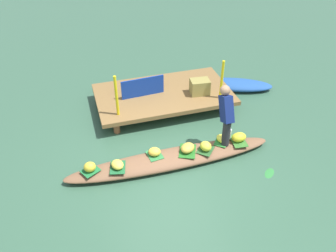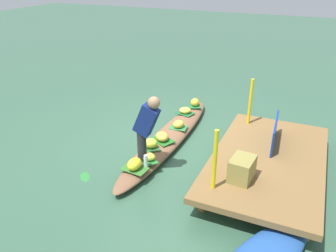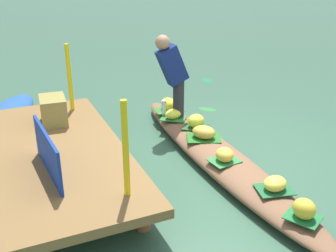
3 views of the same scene
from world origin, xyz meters
name	(u,v)px [view 3 (image 3 of 3)]	position (x,y,z in m)	size (l,w,h in m)	color
canal_water	(217,164)	(0.00, 0.00, 0.00)	(40.00, 40.00, 0.00)	#355C45
dock_platform	(43,157)	(0.44, 2.03, 0.32)	(3.20, 1.80, 0.38)	brown
vendor_boat	(217,156)	(0.00, 0.00, 0.11)	(4.16, 0.61, 0.21)	brown
moored_boat	(6,116)	(2.45, 2.30, 0.11)	(1.95, 0.62, 0.23)	#24529E
leaf_mat_0	(169,110)	(1.44, 0.01, 0.22)	(0.43, 0.28, 0.01)	#37732D
banana_bunch_0	(169,104)	(1.44, 0.01, 0.31)	(0.31, 0.22, 0.19)	yellow
leaf_mat_1	(204,138)	(0.34, 0.01, 0.22)	(0.43, 0.32, 0.01)	#246B23
banana_bunch_1	(204,132)	(0.34, 0.01, 0.30)	(0.31, 0.24, 0.16)	gold
leaf_mat_2	(303,217)	(-1.56, 0.00, 0.22)	(0.31, 0.26, 0.01)	#1F7037
banana_bunch_2	(305,209)	(-1.56, 0.00, 0.31)	(0.22, 0.20, 0.19)	yellow
leaf_mat_3	(173,118)	(1.11, 0.10, 0.22)	(0.35, 0.25, 0.01)	#2B7831
banana_bunch_3	(173,114)	(1.11, 0.10, 0.29)	(0.25, 0.19, 0.14)	#EBE645
leaf_mat_4	(274,189)	(-1.06, -0.06, 0.22)	(0.37, 0.28, 0.01)	#1F6334
banana_bunch_4	(275,184)	(-1.06, -0.06, 0.29)	(0.26, 0.21, 0.14)	yellow
leaf_mat_5	(196,127)	(0.69, -0.06, 0.22)	(0.34, 0.28, 0.01)	#285728
banana_bunch_5	(196,121)	(0.69, -0.06, 0.31)	(0.24, 0.21, 0.19)	yellow
leaf_mat_6	(224,161)	(-0.31, 0.09, 0.22)	(0.34, 0.27, 0.01)	#2F7C3F
banana_bunch_6	(225,155)	(-0.31, 0.09, 0.30)	(0.24, 0.21, 0.16)	yellow
vendor_person	(172,72)	(1.14, 0.10, 0.91)	(0.20, 0.47, 1.22)	#28282D
water_bottle	(164,108)	(1.31, 0.16, 0.33)	(0.07, 0.07, 0.22)	silver
market_banner	(47,153)	(-0.06, 2.03, 0.61)	(1.02, 0.03, 0.46)	navy
railing_post_west	(126,149)	(-0.76, 1.43, 0.85)	(0.06, 0.06, 0.94)	yellow
railing_post_east	(70,78)	(1.64, 1.43, 0.85)	(0.06, 0.06, 0.94)	yellow
produce_crate	(53,110)	(1.24, 1.75, 0.56)	(0.44, 0.32, 0.35)	olive
drifting_plant_0	(207,109)	(1.72, -0.82, 0.00)	(0.31, 0.16, 0.01)	#2D7C38
drifting_plant_1	(207,80)	(3.15, -1.61, 0.00)	(0.28, 0.17, 0.01)	#157E3C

